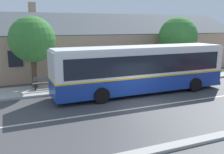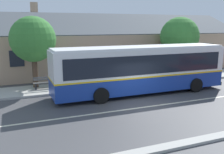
{
  "view_description": "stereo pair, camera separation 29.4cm",
  "coord_description": "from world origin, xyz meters",
  "px_view_note": "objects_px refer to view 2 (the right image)",
  "views": [
    {
      "loc": [
        -7.3,
        -12.14,
        4.71
      ],
      "look_at": [
        -0.79,
        3.41,
        1.21
      ],
      "focal_mm": 40.0,
      "sensor_mm": 36.0,
      "label": 1
    },
    {
      "loc": [
        -7.03,
        -12.25,
        4.71
      ],
      "look_at": [
        -0.79,
        3.41,
        1.21
      ],
      "focal_mm": 40.0,
      "sensor_mm": 36.0,
      "label": 2
    }
  ],
  "objects_px": {
    "transit_bus": "(141,68)",
    "street_tree_secondary": "(33,40)",
    "bench_by_building": "(45,83)",
    "bus_stop_sign": "(205,61)",
    "street_tree_primary": "(179,37)"
  },
  "relations": [
    {
      "from": "transit_bus",
      "to": "street_tree_secondary",
      "type": "xyz_separation_m",
      "value": [
        -6.79,
        3.95,
        1.93
      ]
    },
    {
      "from": "bench_by_building",
      "to": "bus_stop_sign",
      "type": "height_order",
      "value": "bus_stop_sign"
    },
    {
      "from": "bench_by_building",
      "to": "street_tree_primary",
      "type": "relative_size",
      "value": 0.31
    },
    {
      "from": "street_tree_primary",
      "to": "bus_stop_sign",
      "type": "distance_m",
      "value": 3.17
    },
    {
      "from": "bus_stop_sign",
      "to": "bench_by_building",
      "type": "bearing_deg",
      "value": 175.64
    },
    {
      "from": "street_tree_secondary",
      "to": "bus_stop_sign",
      "type": "distance_m",
      "value": 14.54
    },
    {
      "from": "transit_bus",
      "to": "bus_stop_sign",
      "type": "bearing_deg",
      "value": 15.63
    },
    {
      "from": "street_tree_primary",
      "to": "bench_by_building",
      "type": "bearing_deg",
      "value": -175.36
    },
    {
      "from": "transit_bus",
      "to": "street_tree_primary",
      "type": "relative_size",
      "value": 2.27
    },
    {
      "from": "street_tree_secondary",
      "to": "bus_stop_sign",
      "type": "bearing_deg",
      "value": -7.41
    },
    {
      "from": "transit_bus",
      "to": "street_tree_secondary",
      "type": "relative_size",
      "value": 2.31
    },
    {
      "from": "transit_bus",
      "to": "street_tree_primary",
      "type": "bearing_deg",
      "value": 33.84
    },
    {
      "from": "street_tree_primary",
      "to": "street_tree_secondary",
      "type": "height_order",
      "value": "street_tree_primary"
    },
    {
      "from": "street_tree_primary",
      "to": "bus_stop_sign",
      "type": "bearing_deg",
      "value": -57.32
    },
    {
      "from": "transit_bus",
      "to": "street_tree_secondary",
      "type": "distance_m",
      "value": 8.09
    }
  ]
}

